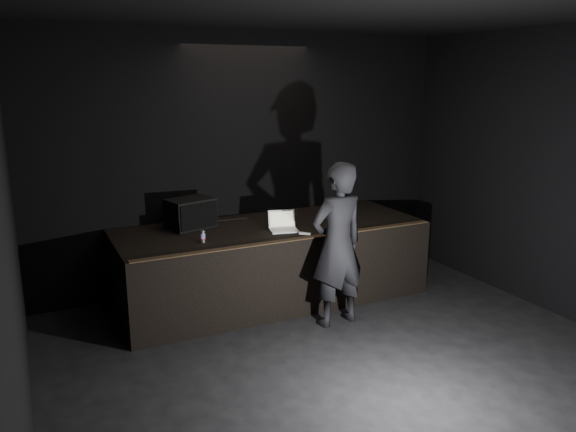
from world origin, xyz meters
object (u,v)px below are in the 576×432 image
Objects in this scene: laptop at (283,225)px; stage_monitor at (191,213)px; beer_can at (203,236)px; person at (337,245)px; stage_riser at (271,262)px.

stage_monitor is at bearing 161.59° from laptop.
laptop is 2.77× the size of beer_can.
beer_can is (-0.07, -0.71, -0.12)m from stage_monitor.
stage_riser is at bearing -76.83° from person.
beer_can is at bearing -162.54° from laptop.
beer_can is 1.59m from person.
laptop is at bearing -74.99° from person.
stage_riser is 2.04× the size of person.
stage_monitor is at bearing -53.17° from person.
stage_monitor is (-0.96, 0.37, 0.69)m from stage_riser.
laptop is 0.89m from person.
stage_monitor is 0.33× the size of person.
laptop is (0.06, -0.25, 0.56)m from stage_riser.
stage_monitor is 1.98m from person.
beer_can is (-1.03, -0.34, 0.57)m from stage_riser.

